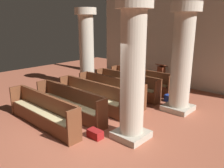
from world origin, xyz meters
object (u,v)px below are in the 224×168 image
Objects in this scene: pew_row_1 at (126,84)px; pew_row_2 at (110,89)px; pew_row_4 at (69,102)px; pew_row_5 at (42,110)px; pillar_far_side at (86,47)px; lectern at (161,77)px; pillar_aisle_rear at (133,69)px; kneeler_box_blue at (169,98)px; pew_row_0 at (140,80)px; hymn_book at (133,67)px; pillar_aisle_side at (182,57)px; kneeler_box_red at (95,134)px; pew_row_3 at (92,95)px.

pew_row_2 is (0.00, -0.97, 0.00)m from pew_row_1.
pew_row_4 is 1.00× the size of pew_row_5.
pillar_far_side is 3.30× the size of lectern.
pew_row_4 is 0.87× the size of pillar_aisle_rear.
pillar_aisle_rear is at bearing -29.13° from pillar_far_side.
pew_row_4 is 9.08× the size of kneeler_box_blue.
pew_row_4 is at bearing -90.00° from pew_row_1.
pew_row_2 is at bearing -90.00° from pew_row_0.
pew_row_0 and pew_row_1 have the same top height.
pew_row_2 is 14.40× the size of hymn_book.
pillar_aisle_side is at bearing -23.57° from pew_row_0.
pew_row_0 is 1.00× the size of pew_row_2.
pew_row_5 is at bearing -90.00° from pew_row_2.
pillar_aisle_rear reaches higher than pew_row_0.
lectern reaches higher than kneeler_box_red.
pew_row_5 is 6.10m from lectern.
pew_row_1 is at bearing 90.00° from pew_row_4.
pew_row_2 reaches higher than kneeler_box_red.
hymn_book is at bearing 97.85° from pew_row_4.
kneeler_box_red is (-0.70, -0.65, -1.75)m from pillar_aisle_rear.
pew_row_1 is 14.40× the size of hymn_book.
pew_row_2 is at bearing 90.00° from pew_row_4.
pillar_far_side reaches higher than pew_row_4.
pew_row_3 is 3.32m from pillar_aisle_side.
pew_row_1 is 0.87× the size of pillar_aisle_side.
hymn_book reaches higher than pew_row_3.
pillar_aisle_side reaches higher than kneeler_box_red.
pew_row_4 is at bearing -90.00° from pew_row_2.
pillar_aisle_rear is at bearing -90.00° from pillar_aisle_side.
pew_row_0 is at bearing 122.83° from pillar_aisle_rear.
pillar_aisle_side reaches higher than kneeler_box_blue.
kneeler_box_blue is (1.70, 4.43, -0.36)m from pew_row_5.
pew_row_1 is 2.74m from pillar_aisle_side.
pew_row_3 is at bearing -90.00° from pew_row_1.
hymn_book is (1.76, 1.25, -0.91)m from pillar_far_side.
pew_row_4 is (0.00, -1.94, 0.00)m from pew_row_2.
pew_row_2 and pew_row_5 have the same top height.
pillar_aisle_side reaches higher than pew_row_2.
kneeler_box_blue is at bearing -50.08° from lectern.
pillar_far_side is at bearing -171.14° from kneeler_box_blue.
kneeler_box_blue is at bearing 101.65° from pillar_aisle_rear.
pew_row_2 is 3.25m from pillar_aisle_rear.
pew_row_0 is at bearing 90.00° from pew_row_1.
lectern reaches higher than pew_row_0.
pew_row_3 is 3.03m from kneeler_box_blue.
hymn_book is 0.51× the size of kneeler_box_red.
lectern is at bearing 50.03° from hymn_book.
pew_row_1 is 0.97m from pew_row_2.
pillar_aisle_rear is (2.37, -2.71, 1.37)m from pew_row_1.
pew_row_3 is 4.16m from lectern.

